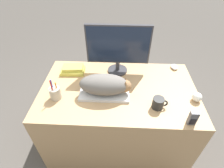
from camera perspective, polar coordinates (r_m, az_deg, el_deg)
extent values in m
cube|color=tan|center=(1.74, 1.89, -10.48)|extent=(1.30, 0.77, 0.74)
cube|color=silver|center=(1.41, -2.38, -2.98)|extent=(0.40, 0.19, 0.02)
ellipsoid|color=#66605B|center=(1.35, -2.49, -0.17)|extent=(0.38, 0.19, 0.16)
sphere|color=olive|center=(1.35, 4.45, -0.65)|extent=(0.10, 0.10, 0.10)
cone|color=olive|center=(1.30, 4.57, 0.16)|extent=(0.03, 0.03, 0.04)
cone|color=olive|center=(1.34, 4.54, 1.51)|extent=(0.03, 0.03, 0.04)
cylinder|color=#333338|center=(1.66, 1.90, 4.54)|extent=(0.18, 0.18, 0.02)
cylinder|color=#333338|center=(1.62, 1.94, 6.16)|extent=(0.04, 0.04, 0.10)
cube|color=#333338|center=(1.51, 2.12, 12.73)|extent=(0.55, 0.03, 0.35)
cube|color=#192338|center=(1.51, 2.12, 12.57)|extent=(0.52, 0.01, 0.32)
ellipsoid|color=silver|center=(1.79, 19.77, 5.29)|extent=(0.07, 0.09, 0.03)
cylinder|color=black|center=(1.33, 14.89, -6.04)|extent=(0.08, 0.08, 0.09)
torus|color=black|center=(1.34, 16.65, -6.05)|extent=(0.06, 0.01, 0.06)
cylinder|color=#B2A893|center=(1.42, -17.93, -2.86)|extent=(0.09, 0.09, 0.10)
cylinder|color=orange|center=(1.39, -17.53, -1.37)|extent=(0.01, 0.01, 0.11)
cylinder|color=#1E47B2|center=(1.40, -18.79, -0.81)|extent=(0.01, 0.01, 0.13)
cylinder|color=#B21E1E|center=(1.37, -18.88, -1.41)|extent=(0.01, 0.01, 0.15)
sphere|color=silver|center=(1.49, 26.12, -3.87)|extent=(0.07, 0.07, 0.07)
cube|color=#4C4C51|center=(1.30, 25.01, -10.09)|extent=(0.05, 0.03, 0.11)
cube|color=black|center=(1.30, 24.99, -11.11)|extent=(0.04, 0.00, 0.05)
cube|color=#CCC14C|center=(1.67, -12.56, 4.20)|extent=(0.22, 0.14, 0.03)
cube|color=#CCC14C|center=(1.66, -12.52, 5.22)|extent=(0.19, 0.13, 0.03)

